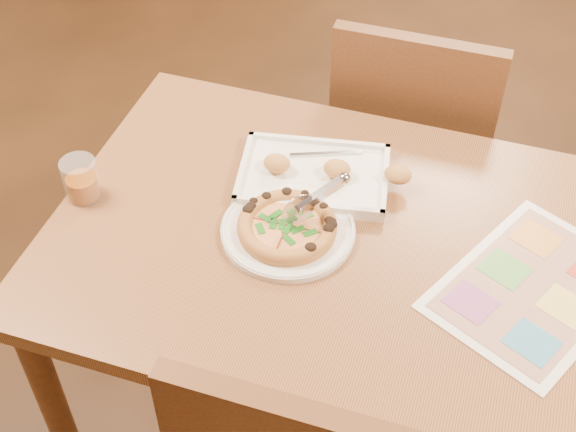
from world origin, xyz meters
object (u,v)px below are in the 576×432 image
(chair_far, at_px, (414,127))
(appetizer_tray, at_px, (318,176))
(pizza, at_px, (287,227))
(menu, at_px, (534,288))
(dining_table, at_px, (359,272))
(plate, at_px, (288,230))
(pizza_cutter, at_px, (314,199))
(glass_tumbler, at_px, (81,182))

(chair_far, relative_size, appetizer_tray, 1.20)
(pizza, relative_size, menu, 0.51)
(dining_table, distance_m, plate, 0.18)
(plate, distance_m, pizza, 0.02)
(pizza, bearing_deg, chair_far, 76.12)
(chair_far, bearing_deg, appetizer_tray, 72.40)
(appetizer_tray, bearing_deg, dining_table, -48.04)
(plate, height_order, pizza_cutter, pizza_cutter)
(menu, bearing_deg, plate, -179.26)
(dining_table, height_order, pizza, pizza)
(dining_table, height_order, glass_tumbler, glass_tumbler)
(chair_far, height_order, pizza, chair_far)
(pizza, xyz_separation_m, pizza_cutter, (0.04, 0.04, 0.05))
(appetizer_tray, bearing_deg, chair_far, 72.40)
(menu, bearing_deg, pizza, -178.41)
(plate, height_order, appetizer_tray, appetizer_tray)
(menu, bearing_deg, pizza_cutter, 176.50)
(chair_far, height_order, pizza_cutter, chair_far)
(pizza_cutter, bearing_deg, menu, -50.06)
(chair_far, distance_m, appetizer_tray, 0.50)
(pizza, xyz_separation_m, menu, (0.50, 0.01, -0.02))
(dining_table, relative_size, pizza_cutter, 11.50)
(appetizer_tray, bearing_deg, pizza_cutter, -77.17)
(dining_table, relative_size, glass_tumbler, 13.48)
(pizza_cutter, bearing_deg, dining_table, -56.17)
(dining_table, relative_size, chair_far, 2.77)
(pizza_cutter, bearing_deg, chair_far, 32.80)
(dining_table, bearing_deg, menu, -1.56)
(pizza, distance_m, appetizer_tray, 0.18)
(pizza, height_order, menu, pizza)
(chair_far, xyz_separation_m, menu, (0.35, -0.61, 0.16))
(chair_far, bearing_deg, dining_table, 90.00)
(chair_far, xyz_separation_m, pizza, (-0.15, -0.63, 0.18))
(menu, bearing_deg, glass_tumbler, -177.69)
(glass_tumbler, bearing_deg, menu, 2.31)
(pizza, distance_m, glass_tumbler, 0.46)
(pizza, relative_size, pizza_cutter, 1.84)
(menu, bearing_deg, appetizer_tray, 161.23)
(pizza, distance_m, menu, 0.50)
(glass_tumbler, bearing_deg, appetizer_tray, 23.56)
(plate, bearing_deg, menu, 0.74)
(plate, relative_size, pizza, 1.35)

